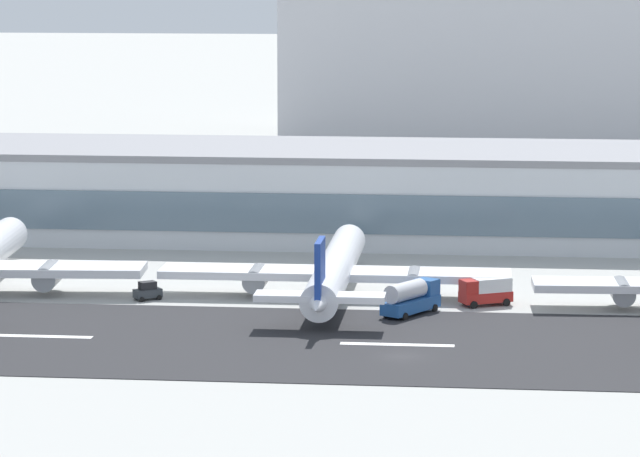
# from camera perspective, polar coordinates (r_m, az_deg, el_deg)

# --- Properties ---
(ground_plane) EXTENTS (1400.00, 1400.00, 0.00)m
(ground_plane) POSITION_cam_1_polar(r_m,az_deg,el_deg) (176.96, 2.71, -4.23)
(ground_plane) COLOR #A8A8A3
(runway_strip) EXTENTS (800.00, 34.92, 0.08)m
(runway_strip) POSITION_cam_1_polar(r_m,az_deg,el_deg) (181.92, 2.80, -3.85)
(runway_strip) COLOR #262628
(runway_strip) RESTS_ON ground_plane
(runway_centreline_dash_3) EXTENTS (12.00, 1.20, 0.01)m
(runway_centreline_dash_3) POSITION_cam_1_polar(r_m,az_deg,el_deg) (188.13, -9.28, -3.52)
(runway_centreline_dash_3) COLOR white
(runway_centreline_dash_3) RESTS_ON runway_strip
(runway_centreline_dash_4) EXTENTS (12.00, 1.20, 0.01)m
(runway_centreline_dash_4) POSITION_cam_1_polar(r_m,az_deg,el_deg) (181.95, 2.55, -3.83)
(runway_centreline_dash_4) COLOR white
(runway_centreline_dash_4) RESTS_ON runway_strip
(terminal_building) EXTENTS (143.52, 28.67, 13.04)m
(terminal_building) POSITION_cam_1_polar(r_m,az_deg,el_deg) (249.82, 1.30, 1.21)
(terminal_building) COLOR silver
(terminal_building) RESTS_ON ground_plane
(distant_hotel_block) EXTENTS (132.92, 36.30, 40.93)m
(distant_hotel_block) POSITION_cam_1_polar(r_m,az_deg,el_deg) (385.11, 8.85, 5.95)
(distant_hotel_block) COLOR #BCBCC1
(distant_hotel_block) RESTS_ON ground_plane
(airliner_navy_tail_gate_1) EXTENTS (41.94, 47.85, 9.99)m
(airliner_navy_tail_gate_1) POSITION_cam_1_polar(r_m,az_deg,el_deg) (205.45, 0.47, -1.45)
(airliner_navy_tail_gate_1) COLOR white
(airliner_navy_tail_gate_1) RESTS_ON ground_plane
(service_box_truck_0) EXTENTS (6.44, 4.84, 3.25)m
(service_box_truck_0) POSITION_cam_1_polar(r_m,az_deg,el_deg) (202.60, 5.47, -2.04)
(service_box_truck_0) COLOR #B2231E
(service_box_truck_0) RESTS_ON ground_plane
(service_fuel_truck_1) EXTENTS (6.68, 8.60, 3.95)m
(service_fuel_truck_1) POSITION_cam_1_polar(r_m,az_deg,el_deg) (196.79, 3.01, -2.27)
(service_fuel_truck_1) COLOR #23569E
(service_fuel_truck_1) RESTS_ON ground_plane
(service_baggage_tug_2) EXTENTS (3.53, 3.18, 2.20)m
(service_baggage_tug_2) POSITION_cam_1_polar(r_m,az_deg,el_deg) (206.13, -5.69, -2.06)
(service_baggage_tug_2) COLOR #2D3338
(service_baggage_tug_2) RESTS_ON ground_plane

